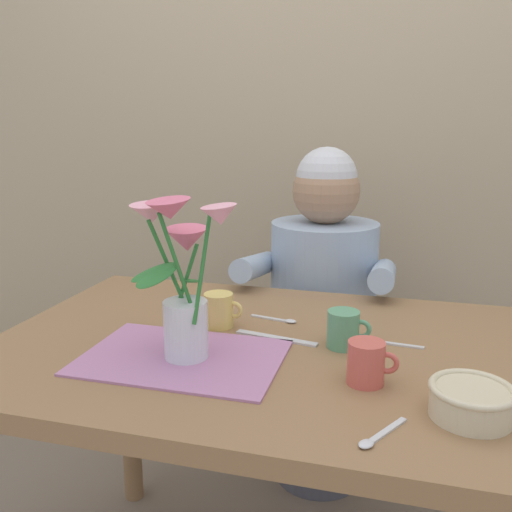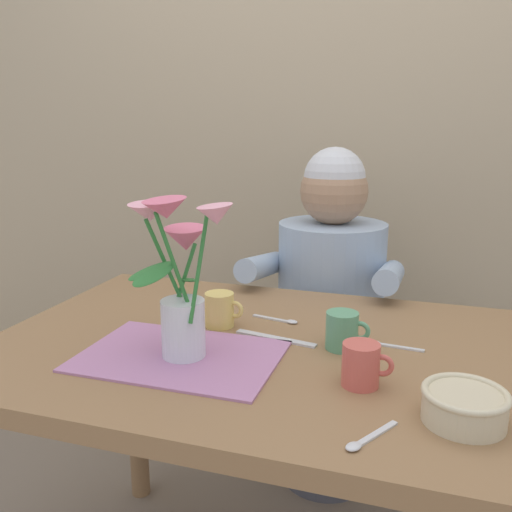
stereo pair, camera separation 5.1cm
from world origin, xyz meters
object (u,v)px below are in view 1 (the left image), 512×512
object	(u,v)px
dinner_knife	(276,338)
tea_cup	(344,329)
ceramic_bowl	(471,400)
seated_person	(322,324)
flower_vase	(182,275)
ceramic_mug	(367,363)
coffee_cup	(219,310)

from	to	relation	value
dinner_knife	tea_cup	xyz separation A→B (m)	(0.15, -0.00, 0.04)
ceramic_bowl	tea_cup	world-z (taller)	tea_cup
seated_person	flower_vase	distance (m)	0.83
flower_vase	ceramic_bowl	distance (m)	0.56
tea_cup	ceramic_mug	xyz separation A→B (m)	(0.06, -0.16, 0.00)
ceramic_bowl	dinner_knife	bearing A→B (deg)	147.76
seated_person	coffee_cup	world-z (taller)	seated_person
dinner_knife	ceramic_mug	bearing A→B (deg)	-28.00
ceramic_bowl	coffee_cup	distance (m)	0.59
seated_person	coffee_cup	bearing A→B (deg)	-107.76
dinner_knife	ceramic_mug	size ratio (longest dim) A/B	2.04
coffee_cup	ceramic_mug	world-z (taller)	same
ceramic_bowl	coffee_cup	world-z (taller)	coffee_cup
seated_person	ceramic_bowl	distance (m)	0.92
flower_vase	ceramic_mug	world-z (taller)	flower_vase
flower_vase	dinner_knife	xyz separation A→B (m)	(0.16, 0.15, -0.17)
dinner_knife	flower_vase	bearing A→B (deg)	-126.88
flower_vase	tea_cup	xyz separation A→B (m)	(0.30, 0.14, -0.13)
flower_vase	coffee_cup	size ratio (longest dim) A/B	3.58
coffee_cup	ceramic_mug	distance (m)	0.41
flower_vase	dinner_knife	distance (m)	0.27
dinner_knife	coffee_cup	xyz separation A→B (m)	(-0.15, 0.04, 0.04)
ceramic_bowl	ceramic_mug	world-z (taller)	ceramic_mug
flower_vase	dinner_knife	size ratio (longest dim) A/B	1.75
ceramic_bowl	coffee_cup	xyz separation A→B (m)	(-0.52, 0.28, 0.01)
dinner_knife	ceramic_mug	distance (m)	0.26
seated_person	tea_cup	world-z (taller)	seated_person
ceramic_bowl	ceramic_mug	bearing A→B (deg)	155.68
dinner_knife	coffee_cup	world-z (taller)	coffee_cup
flower_vase	ceramic_mug	xyz separation A→B (m)	(0.36, -0.01, -0.13)
ceramic_mug	tea_cup	bearing A→B (deg)	110.70
ceramic_bowl	tea_cup	size ratio (longest dim) A/B	1.46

